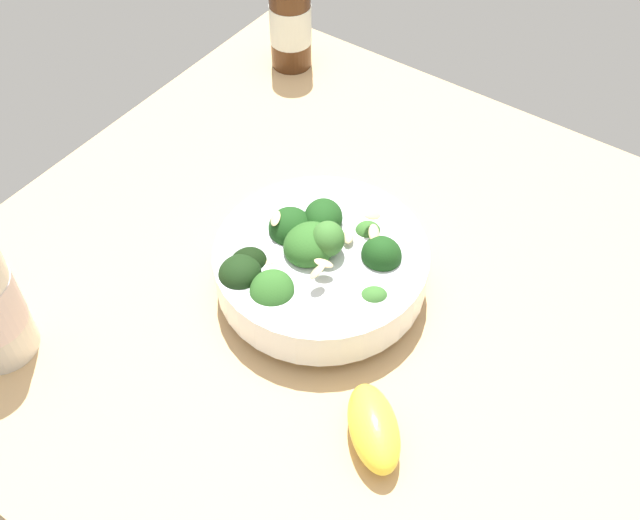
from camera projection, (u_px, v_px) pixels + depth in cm
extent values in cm
cube|color=tan|center=(331.00, 288.00, 77.38)|extent=(70.41, 70.41, 3.91)
cylinder|color=white|center=(320.00, 282.00, 74.50)|extent=(11.19, 11.19, 1.36)
cylinder|color=white|center=(320.00, 264.00, 72.45)|extent=(20.34, 20.34, 4.07)
cylinder|color=silver|center=(320.00, 253.00, 71.21)|extent=(17.26, 17.26, 0.80)
cylinder|color=#3C7A32|center=(323.00, 232.00, 74.14)|extent=(2.24, 1.93, 2.02)
ellipsoid|color=#194216|center=(323.00, 217.00, 72.55)|extent=(6.09, 5.43, 4.17)
cylinder|color=#4A8F3C|center=(388.00, 239.00, 75.23)|extent=(1.36, 1.51, 1.77)
ellipsoid|color=black|center=(389.00, 228.00, 74.07)|extent=(3.23, 3.57, 2.85)
cylinder|color=#4A8F3C|center=(249.00, 273.00, 71.46)|extent=(1.57, 1.47, 1.41)
ellipsoid|color=black|center=(248.00, 263.00, 70.33)|extent=(4.76, 5.52, 4.57)
cylinder|color=#2F662B|center=(380.00, 268.00, 71.44)|extent=(1.68, 1.79, 1.62)
ellipsoid|color=#194216|center=(381.00, 255.00, 70.10)|extent=(4.93, 5.11, 5.78)
cylinder|color=#2F662B|center=(328.00, 252.00, 70.63)|extent=(2.07, 1.82, 1.94)
ellipsoid|color=#386B2B|center=(328.00, 239.00, 69.28)|extent=(5.32, 4.33, 4.69)
cylinder|color=#3C7A32|center=(367.00, 243.00, 74.00)|extent=(1.34, 1.65, 1.84)
ellipsoid|color=#386B2B|center=(368.00, 232.00, 72.87)|extent=(3.63, 3.90, 3.02)
cylinder|color=#4A8F3C|center=(310.00, 257.00, 71.46)|extent=(1.65, 1.71, 1.21)
ellipsoid|color=#2D6023|center=(310.00, 245.00, 70.16)|extent=(7.36, 7.58, 4.89)
cylinder|color=#4A8F3C|center=(241.00, 286.00, 70.51)|extent=(2.07, 2.21, 1.77)
ellipsoid|color=black|center=(240.00, 273.00, 69.12)|extent=(4.90, 5.53, 4.23)
cylinder|color=#4A8F3C|center=(273.00, 301.00, 68.81)|extent=(1.92, 1.81, 1.30)
ellipsoid|color=#2D6023|center=(272.00, 290.00, 67.68)|extent=(5.93, 5.83, 4.51)
cylinder|color=#2F662B|center=(371.00, 307.00, 68.86)|extent=(1.10, 1.20, 1.10)
ellipsoid|color=#386B2B|center=(372.00, 298.00, 67.91)|extent=(3.47, 4.18, 3.50)
cylinder|color=#2F662B|center=(291.00, 240.00, 73.56)|extent=(1.85, 2.03, 1.61)
ellipsoid|color=#194216|center=(291.00, 228.00, 72.29)|extent=(6.07, 5.94, 5.81)
ellipsoid|color=#DBBC84|center=(349.00, 235.00, 71.04)|extent=(2.07, 1.73, 0.78)
ellipsoid|color=#DBBC84|center=(317.00, 271.00, 66.52)|extent=(2.05, 1.37, 1.31)
ellipsoid|color=#DBBC84|center=(273.00, 260.00, 70.26)|extent=(1.96, 1.32, 0.68)
ellipsoid|color=#DBBC84|center=(372.00, 215.00, 71.00)|extent=(2.05, 1.83, 1.14)
ellipsoid|color=#DBBC84|center=(374.00, 233.00, 69.76)|extent=(2.03, 1.88, 0.98)
ellipsoid|color=#DBBC84|center=(276.00, 218.00, 70.90)|extent=(2.05, 1.79, 0.90)
ellipsoid|color=#DBBC84|center=(324.00, 263.00, 67.72)|extent=(1.71, 2.08, 0.89)
ellipsoid|color=yellow|center=(374.00, 428.00, 62.50)|extent=(8.61, 8.75, 4.20)
cylinder|color=#472814|center=(290.00, 16.00, 94.37)|extent=(5.21, 5.21, 14.01)
cylinder|color=silver|center=(290.00, 23.00, 95.19)|extent=(5.31, 5.31, 5.06)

